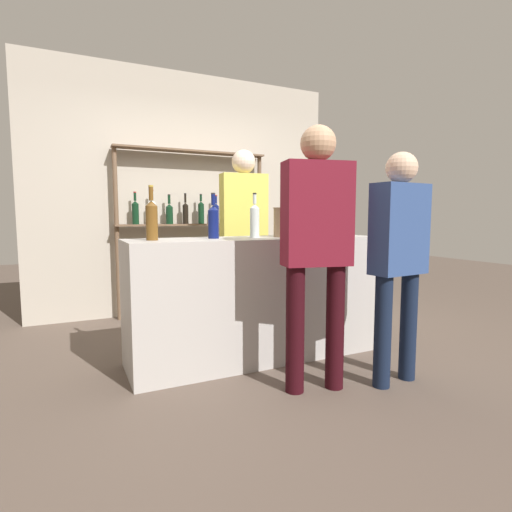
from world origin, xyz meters
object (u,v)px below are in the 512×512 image
at_px(ice_bucket, 287,222).
at_px(customer_center, 317,237).
at_px(counter_bottle_0, 312,220).
at_px(counter_bottle_1, 254,220).
at_px(customer_right, 399,250).
at_px(counter_bottle_2, 213,221).
at_px(counter_bottle_3, 152,219).
at_px(server_behind_counter, 244,224).

relative_size(ice_bucket, customer_center, 0.14).
bearing_deg(counter_bottle_0, counter_bottle_1, -169.40).
bearing_deg(customer_right, customer_center, 69.79).
bearing_deg(counter_bottle_2, customer_center, -60.32).
bearing_deg(customer_right, counter_bottle_3, 53.49).
bearing_deg(counter_bottle_0, counter_bottle_2, -173.84).
relative_size(counter_bottle_0, counter_bottle_2, 0.99).
xyz_separation_m(counter_bottle_1, counter_bottle_2, (-0.34, 0.01, -0.01)).
height_order(counter_bottle_2, counter_bottle_3, counter_bottle_3).
distance_m(counter_bottle_0, ice_bucket, 0.38).
height_order(counter_bottle_2, server_behind_counter, server_behind_counter).
xyz_separation_m(counter_bottle_2, server_behind_counter, (0.60, 0.80, -0.05)).
bearing_deg(ice_bucket, customer_right, -66.06).
distance_m(counter_bottle_3, server_behind_counter, 1.36).
xyz_separation_m(counter_bottle_0, ice_bucket, (-0.35, -0.16, -0.02)).
height_order(server_behind_counter, customer_right, server_behind_counter).
bearing_deg(counter_bottle_1, customer_center, -82.89).
bearing_deg(customer_right, counter_bottle_0, -4.15).
distance_m(server_behind_counter, customer_right, 1.75).
distance_m(counter_bottle_3, customer_center, 1.16).
xyz_separation_m(counter_bottle_0, counter_bottle_3, (-1.43, -0.14, 0.01)).
distance_m(counter_bottle_0, counter_bottle_2, 0.97).
height_order(counter_bottle_3, customer_right, customer_right).
xyz_separation_m(counter_bottle_3, customer_center, (0.90, -0.72, -0.11)).
height_order(counter_bottle_1, server_behind_counter, server_behind_counter).
xyz_separation_m(counter_bottle_1, server_behind_counter, (0.27, 0.82, -0.05)).
distance_m(counter_bottle_2, ice_bucket, 0.62).
distance_m(counter_bottle_2, counter_bottle_3, 0.47).
xyz_separation_m(counter_bottle_3, ice_bucket, (1.08, -0.02, -0.03)).
height_order(server_behind_counter, customer_center, server_behind_counter).
distance_m(ice_bucket, server_behind_counter, 0.86).
bearing_deg(counter_bottle_2, server_behind_counter, 53.05).
distance_m(customer_right, customer_center, 0.58).
height_order(counter_bottle_2, customer_right, customer_right).
bearing_deg(counter_bottle_3, ice_bucket, -1.19).
relative_size(counter_bottle_2, customer_right, 0.22).
bearing_deg(server_behind_counter, ice_bucket, 7.28).
relative_size(counter_bottle_0, customer_center, 0.20).
xyz_separation_m(counter_bottle_1, customer_right, (0.65, -0.88, -0.19)).
bearing_deg(counter_bottle_2, counter_bottle_1, -2.19).
height_order(ice_bucket, customer_right, customer_right).
bearing_deg(counter_bottle_1, ice_bucket, -8.44).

